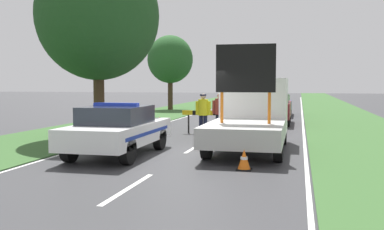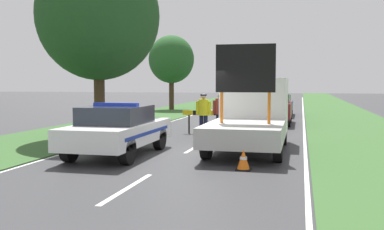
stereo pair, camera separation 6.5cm
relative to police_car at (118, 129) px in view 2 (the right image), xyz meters
The scene contains 20 objects.
ground_plane 2.16m from the police_car, 24.86° to the left, with size 160.00×160.00×0.00m, color #333335.
lane_markings 18.62m from the police_car, 84.34° to the left, with size 7.24×72.29×0.01m.
grass_verge_left 21.27m from the police_car, 101.24° to the left, with size 4.62×120.00×0.03m.
grass_verge_right 22.28m from the police_car, 69.46° to the left, with size 4.62×120.00×0.03m.
police_car is the anchor object (origin of this frame).
work_truck 4.42m from the police_car, 33.60° to the left, with size 2.23×5.58×3.26m.
road_barrier 6.36m from the police_car, 74.59° to the left, with size 2.65×0.08×0.97m.
police_officer 5.33m from the police_car, 73.87° to the left, with size 0.61×0.39×1.71m.
pedestrian_civilian 6.02m from the police_car, 69.98° to the left, with size 0.62×0.40×1.73m.
traffic_cone_near_police 4.16m from the police_car, 19.27° to the right, with size 0.37×0.37×0.52m.
traffic_cone_centre_front 7.31m from the police_car, 97.95° to the left, with size 0.38×0.38×0.54m.
traffic_cone_near_truck 4.41m from the police_car, 105.97° to the left, with size 0.45×0.45×0.63m.
traffic_cone_behind_barrier 7.83m from the police_car, 76.58° to the left, with size 0.46×0.46×0.63m.
traffic_cone_lane_edge 5.76m from the police_car, 95.36° to the left, with size 0.53×0.53×0.73m.
queued_car_wagon_maroon 11.87m from the police_car, 70.76° to the left, with size 1.70×4.19×1.58m.
queued_car_hatch_blue 17.71m from the police_car, 77.66° to the left, with size 1.82×4.46×1.37m.
queued_car_van_white 24.75m from the police_car, 90.15° to the left, with size 1.88×4.49×1.64m.
queued_car_suv_grey 30.87m from the police_car, 90.14° to the left, with size 1.92×4.38×1.55m.
roadside_tree_near_left 6.16m from the police_car, 121.73° to the left, with size 4.77×4.77×7.25m.
roadside_tree_near_right 22.45m from the police_car, 102.24° to the left, with size 3.56×3.56×5.85m.
Camera 2 is at (3.42, -13.14, 2.16)m, focal length 42.00 mm.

